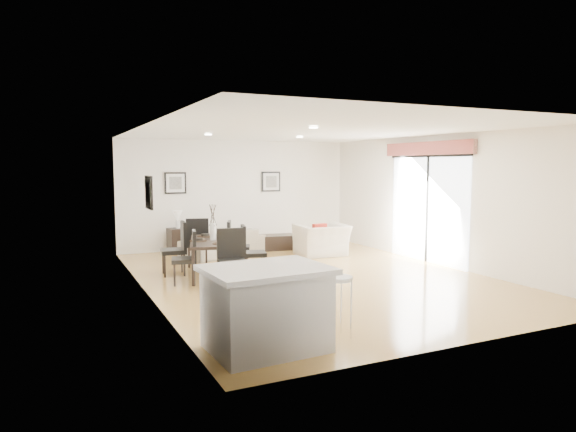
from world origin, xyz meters
name	(u,v)px	position (x,y,z in m)	size (l,w,h in m)	color
ground	(311,277)	(0.00, 0.00, 0.00)	(8.00, 8.00, 0.00)	#B5894A
wall_back	(238,194)	(0.00, 4.00, 1.35)	(6.00, 0.04, 2.70)	white
wall_front	(476,229)	(0.00, -4.00, 1.35)	(6.00, 0.04, 2.70)	white
wall_left	(145,211)	(-3.00, 0.00, 1.35)	(0.04, 8.00, 2.70)	white
wall_right	(438,200)	(3.00, 0.00, 1.35)	(0.04, 8.00, 2.70)	white
ceiling	(312,131)	(0.00, 0.00, 2.70)	(6.00, 8.00, 0.02)	white
sofa	(223,243)	(-0.77, 2.89, 0.29)	(2.02, 0.79, 0.59)	#A29883
armchair	(321,240)	(1.27, 1.91, 0.36)	(1.11, 0.97, 0.72)	beige
courtyard_plant_a	(554,245)	(5.57, -0.80, 0.34)	(0.60, 0.52, 0.67)	#41632A
courtyard_plant_b	(502,236)	(5.89, 0.92, 0.29)	(0.33, 0.33, 0.59)	#41632A
dining_table	(213,244)	(-1.63, 0.84, 0.61)	(1.23, 1.80, 0.68)	black
dining_chair_wnear	(189,254)	(-2.21, 0.41, 0.52)	(0.51, 0.51, 0.94)	black
dining_chair_wfar	(178,245)	(-2.20, 1.24, 0.57)	(0.50, 0.50, 1.01)	black
dining_chair_enear	(249,248)	(-1.06, 0.45, 0.54)	(0.53, 0.53, 0.97)	black
dining_chair_efar	(234,242)	(-1.06, 1.28, 0.54)	(0.57, 0.57, 0.97)	black
dining_chair_head	(231,255)	(-1.62, -0.16, 0.56)	(0.51, 0.51, 1.00)	black
dining_chair_foot	(197,239)	(-1.66, 1.85, 0.56)	(0.55, 0.55, 1.01)	black
vase	(213,225)	(-1.63, 0.84, 0.96)	(0.87, 1.34, 0.68)	white
coffee_table	(277,242)	(0.70, 3.14, 0.18)	(0.90, 0.54, 0.36)	black
side_table	(178,241)	(-1.63, 3.68, 0.29)	(0.44, 0.44, 0.59)	black
table_lamp	(178,217)	(-1.63, 3.68, 0.86)	(0.22, 0.22, 0.42)	white
cushion	(320,231)	(1.17, 1.81, 0.58)	(0.34, 0.11, 0.34)	maroon
kitchen_island	(266,308)	(-2.23, -3.14, 0.48)	(1.40, 1.11, 0.94)	#BDBDBF
bar_stool	(338,285)	(-1.30, -3.14, 0.64)	(0.34, 0.34, 0.75)	white
framed_print_back_left	(175,183)	(-1.60, 3.97, 1.65)	(0.52, 0.04, 0.52)	black
framed_print_back_right	(271,182)	(0.90, 3.97, 1.65)	(0.52, 0.04, 0.52)	black
framed_print_left_wall	(149,192)	(-2.97, -0.20, 1.65)	(0.04, 0.52, 0.52)	black
sliding_door	(428,184)	(2.96, 0.30, 1.66)	(0.12, 2.70, 2.57)	white
courtyard	(512,211)	(6.16, 0.87, 0.92)	(6.00, 6.00, 2.00)	gray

